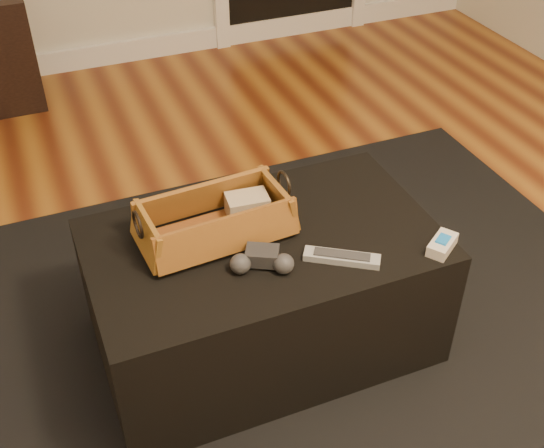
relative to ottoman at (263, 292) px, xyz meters
name	(u,v)px	position (x,y,z in m)	size (l,w,h in m)	color
baseboard	(78,59)	(-0.20, 2.31, -0.16)	(5.00, 0.04, 0.12)	white
area_rug	(270,352)	(0.00, -0.05, -0.22)	(2.60, 2.00, 0.01)	black
ottoman	(263,292)	(0.00, 0.00, 0.00)	(1.00, 0.60, 0.42)	black
tv_remote	(211,234)	(-0.14, 0.04, 0.24)	(0.23, 0.05, 0.02)	black
cloth_bundle	(247,205)	(-0.01, 0.10, 0.26)	(0.12, 0.08, 0.07)	tan
wicker_basket	(215,221)	(-0.12, 0.06, 0.26)	(0.45, 0.26, 0.15)	brown
game_controller	(262,261)	(-0.05, -0.12, 0.24)	(0.18, 0.14, 0.06)	black
silver_remote	(342,257)	(0.16, -0.17, 0.22)	(0.20, 0.15, 0.02)	#A5A9AD
cream_gadget	(442,244)	(0.44, -0.23, 0.23)	(0.12, 0.11, 0.04)	beige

